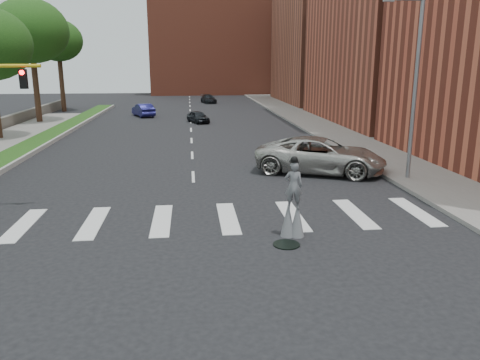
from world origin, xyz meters
The scene contains 15 objects.
ground_plane centered at (0.00, 0.00, 0.00)m, with size 160.00×160.00×0.00m, color black.
grass_median centered at (-11.50, 20.00, 0.12)m, with size 2.00×60.00×0.25m, color #1C4413.
median_curb centered at (-10.45, 20.00, 0.14)m, with size 0.20×60.00×0.28m, color #999993.
sidewalk_right centered at (12.50, 25.00, 0.09)m, with size 5.00×90.00×0.18m, color slate.
manhole centered at (3.00, -2.00, 0.02)m, with size 0.90×0.90×0.04m, color black.
building_far centered at (22.00, 54.00, 10.00)m, with size 16.00×22.00×20.00m, color #954C37.
building_backdrop centered at (6.00, 78.00, 9.00)m, with size 26.00×14.00×18.00m, color #A14832.
streetlight centered at (10.90, 6.00, 4.90)m, with size 2.05×0.20×9.00m.
stilt_performer centered at (3.37, -1.18, 1.11)m, with size 0.83×0.58×2.86m.
suv_crossing centered at (6.99, 8.22, 0.97)m, with size 3.23×7.01×1.95m, color #ACAAA2.
car_near centered at (0.76, 31.06, 0.59)m, with size 1.40×3.48×1.19m, color black.
car_mid centered at (-5.27, 37.43, 0.72)m, with size 1.52×4.36×1.44m, color navy.
car_far centered at (2.80, 54.55, 0.61)m, with size 1.71×4.21×1.22m, color black.
tree_4 centered at (-15.05, 32.35, 8.82)m, with size 7.14×7.14×11.89m.
tree_5 centered at (-15.61, 44.23, 8.44)m, with size 5.82×5.82×10.97m.
Camera 1 is at (-0.12, -16.36, 5.93)m, focal length 35.00 mm.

